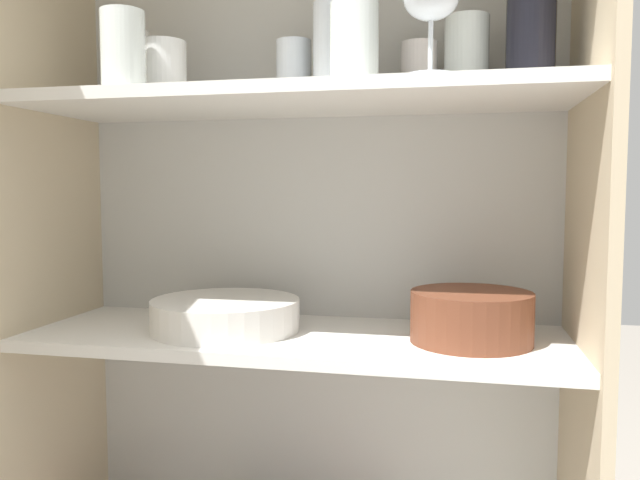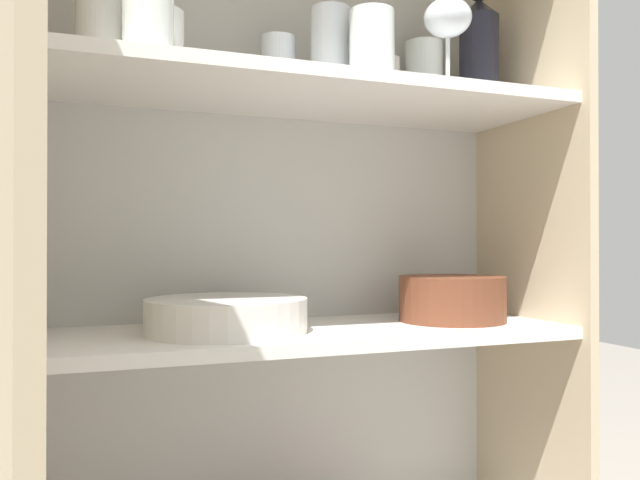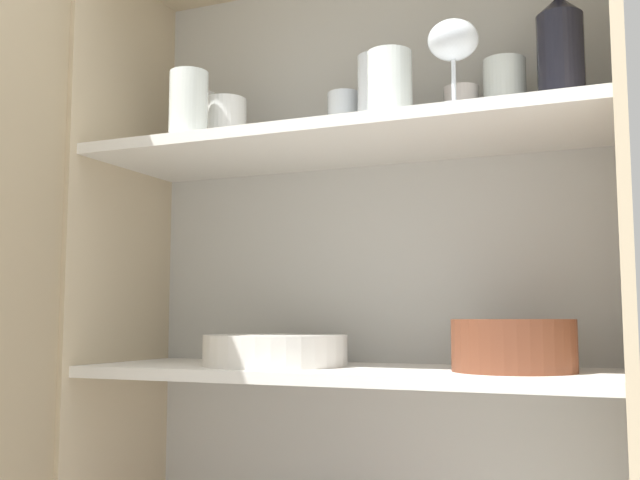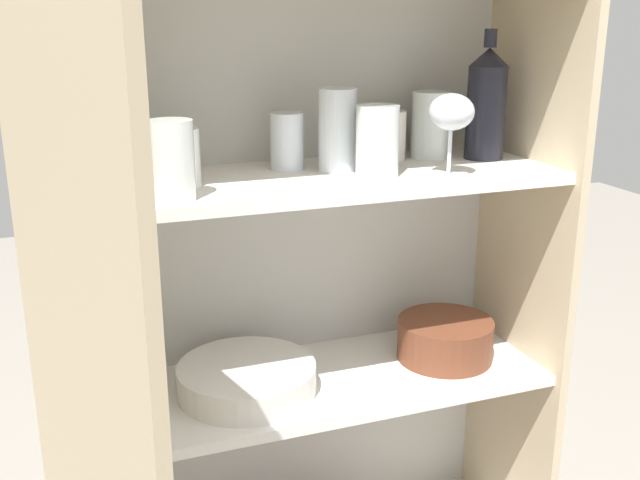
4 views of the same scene
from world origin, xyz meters
name	(u,v)px [view 3 (image 3 of 4)]	position (x,y,z in m)	size (l,w,h in m)	color
cupboard_back_panel	(371,355)	(0.00, 0.31, 0.75)	(0.94, 0.02, 1.50)	silver
cupboard_side_left	(120,355)	(-0.46, 0.15, 0.75)	(0.02, 0.34, 1.50)	#CCB793
cupboard_side_right	(632,366)	(0.46, 0.15, 0.75)	(0.02, 0.34, 1.50)	#CCB793
shelf_board_middle	(341,373)	(0.00, 0.15, 0.73)	(0.90, 0.30, 0.02)	white
shelf_board_upper	(340,144)	(0.00, 0.15, 1.12)	(0.90, 0.30, 0.02)	white
tumbler_glass_0	(377,97)	(0.06, 0.17, 1.21)	(0.07, 0.07, 0.15)	white
tumbler_glass_1	(225,124)	(-0.23, 0.15, 1.18)	(0.08, 0.08, 0.10)	white
tumbler_glass_2	(344,120)	(-0.02, 0.21, 1.19)	(0.06, 0.06, 0.10)	white
tumbler_glass_3	(390,89)	(0.11, 0.10, 1.20)	(0.07, 0.07, 0.12)	white
tumbler_glass_4	(197,125)	(-0.31, 0.17, 1.20)	(0.07, 0.07, 0.12)	white
tumbler_glass_5	(505,96)	(0.28, 0.22, 1.20)	(0.07, 0.07, 0.13)	white
tumbler_glass_6	(462,113)	(0.20, 0.24, 1.18)	(0.06, 0.06, 0.09)	silver
tumbler_glass_7	(189,106)	(-0.25, 0.05, 1.20)	(0.07, 0.07, 0.12)	white
wine_glass_0	(453,46)	(0.22, 0.05, 1.24)	(0.08, 0.08, 0.14)	white
wine_bottle	(561,57)	(0.37, 0.18, 1.24)	(0.07, 0.07, 0.24)	black
plate_stack_white	(275,350)	(-0.12, 0.15, 0.76)	(0.25, 0.25, 0.05)	white
mixing_bowl_large	(513,343)	(0.29, 0.15, 0.78)	(0.19, 0.19, 0.08)	brown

